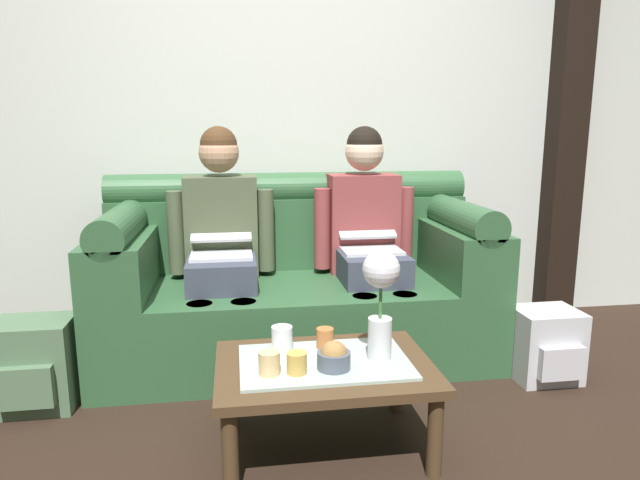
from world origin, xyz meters
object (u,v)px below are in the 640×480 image
object	(u,v)px
backpack_right	(546,345)
backpack_left	(35,365)
flower_vase	(381,292)
cup_far_center	(269,363)
snack_bowl	(334,357)
person_right	(367,232)
cup_far_left	(325,338)
cup_near_left	(282,338)
couch	(296,285)
cup_near_right	(297,363)
person_left	(221,236)
coffee_table	(324,374)

from	to	relation	value
backpack_right	backpack_left	bearing A→B (deg)	178.27
flower_vase	cup_far_center	distance (m)	0.48
snack_bowl	backpack_left	size ratio (longest dim) A/B	0.31
person_right	cup_far_left	bearing A→B (deg)	-113.70
cup_near_left	cup_far_center	bearing A→B (deg)	-106.30
couch	backpack_left	world-z (taller)	couch
cup_near_left	cup_near_right	distance (m)	0.23
cup_far_left	backpack_left	xyz separation A→B (m)	(-1.22, 0.37, -0.20)
cup_near_left	backpack_right	bearing A→B (deg)	12.76
cup_near_right	cup_near_left	bearing A→B (deg)	98.33
person_left	person_right	size ratio (longest dim) A/B	1.00
person_right	flower_vase	world-z (taller)	person_right
backpack_right	cup_near_right	bearing A→B (deg)	-157.76
cup_far_left	person_left	bearing A→B (deg)	116.23
cup_near_right	backpack_left	distance (m)	1.25
snack_bowl	cup_far_center	xyz separation A→B (m)	(-0.23, -0.01, -0.00)
cup_near_left	cup_far_center	xyz separation A→B (m)	(-0.06, -0.22, -0.01)
flower_vase	cup_near_right	distance (m)	0.40
coffee_table	cup_near_left	size ratio (longest dim) A/B	8.64
backpack_left	backpack_right	bearing A→B (deg)	-1.73
flower_vase	snack_bowl	size ratio (longest dim) A/B	3.43
cup_near_right	backpack_left	size ratio (longest dim) A/B	0.19
couch	coffee_table	world-z (taller)	couch
person_right	flower_vase	bearing A→B (deg)	-100.50
cup_far_center	cup_far_left	size ratio (longest dim) A/B	1.05
couch	backpack_right	xyz separation A→B (m)	(1.16, -0.53, -0.20)
cup_near_left	cup_far_center	distance (m)	0.23
person_right	flower_vase	size ratio (longest dim) A/B	2.93
person_right	snack_bowl	distance (m)	1.13
couch	coffee_table	size ratio (longest dim) A/B	2.49
cup_far_left	couch	bearing A→B (deg)	91.54
person_left	snack_bowl	distance (m)	1.14
person_left	person_right	xyz separation A→B (m)	(0.78, 0.00, -0.00)
couch	cup_far_left	size ratio (longest dim) A/B	25.47
couch	backpack_right	distance (m)	1.29
flower_vase	cup_near_right	xyz separation A→B (m)	(-0.32, -0.08, -0.22)
cup_far_center	cup_far_left	bearing A→B (deg)	42.14
flower_vase	cup_near_left	xyz separation A→B (m)	(-0.36, 0.14, -0.21)
cup_near_right	backpack_right	distance (m)	1.40
coffee_table	cup_far_left	world-z (taller)	cup_far_left
cup_far_left	backpack_right	distance (m)	1.20
cup_near_left	person_right	bearing A→B (deg)	57.07
person_left	cup_far_left	bearing A→B (deg)	-63.77
person_left	cup_near_left	distance (m)	0.90
person_right	coffee_table	size ratio (longest dim) A/B	1.51
cup_near_left	cup_near_right	bearing A→B (deg)	-81.67
cup_near_left	cup_near_right	xyz separation A→B (m)	(0.03, -0.23, -0.01)
coffee_table	flower_vase	xyz separation A→B (m)	(0.21, -0.01, 0.32)
coffee_table	cup_near_right	world-z (taller)	cup_near_right
cup_near_right	backpack_left	bearing A→B (deg)	151.26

